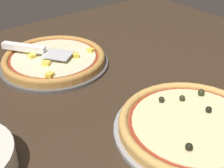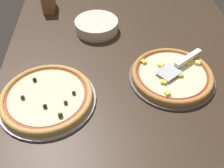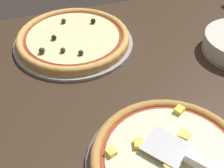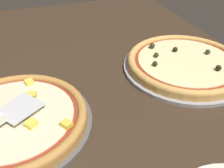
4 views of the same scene
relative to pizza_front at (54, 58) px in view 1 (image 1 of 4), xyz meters
The scene contains 6 objects.
ground_plane 16.79cm from the pizza_front, 102.53° to the left, with size 155.40×110.42×3.60cm, color #38281C.
pizza_pan_front 1.88cm from the pizza_front, 164.46° to the left, with size 34.75×34.75×1.00cm, color #565451.
pizza_front is the anchor object (origin of this frame).
pizza_pan_back 49.94cm from the pizza_front, 100.27° to the left, with size 36.56×36.56×1.00cm, color #939399.
pizza_back 49.90cm from the pizza_front, 100.29° to the left, with size 34.37×34.37×3.84cm.
serving_spatula 8.31cm from the pizza_front, 48.99° to the right, with size 17.61×21.83×2.00cm.
Camera 1 is at (43.59, 65.93, 47.82)cm, focal length 50.00 mm.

